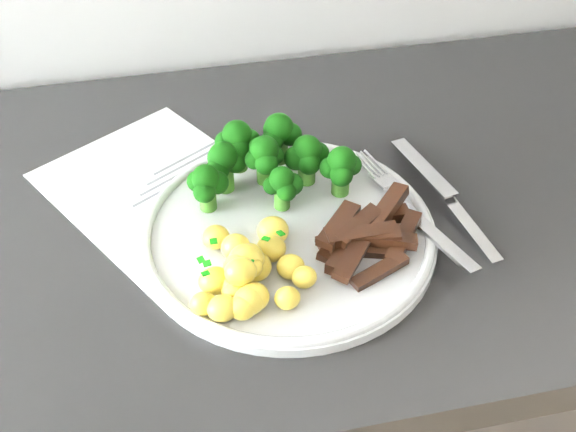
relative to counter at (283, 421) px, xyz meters
name	(u,v)px	position (x,y,z in m)	size (l,w,h in m)	color
counter	(283,421)	(0.00, 0.00, 0.00)	(2.29, 0.57, 0.86)	black
recipe_paper	(169,196)	(-0.12, 0.04, 0.43)	(0.31, 0.34, 0.00)	white
plate	(288,232)	(0.00, -0.05, 0.44)	(0.30, 0.30, 0.02)	silver
broccoli	(269,159)	(-0.01, 0.02, 0.48)	(0.18, 0.11, 0.07)	#2F6019
potatoes	(248,271)	(-0.05, -0.12, 0.46)	(0.12, 0.12, 0.04)	#F8E357
beef_strips	(365,236)	(0.07, -0.09, 0.45)	(0.12, 0.12, 0.03)	black
fork	(414,213)	(0.13, -0.06, 0.45)	(0.07, 0.20, 0.02)	silver
knife	(456,211)	(0.17, -0.06, 0.44)	(0.05, 0.21, 0.02)	silver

